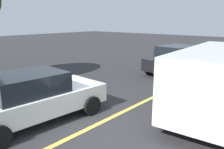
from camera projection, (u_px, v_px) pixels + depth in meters
The scene contains 5 objects.
ground_plane at pixel (95, 126), 6.83m from camera, with size 80.00×80.00×0.00m, color #2D2D30.
lane_marking_centre at pixel (148, 100), 9.05m from camera, with size 28.00×0.16×0.01m, color #E0D14C.
white_van at pixel (218, 79), 7.25m from camera, with size 5.34×2.59×2.20m.
car_white_behind_van at pixel (33, 97), 7.03m from camera, with size 4.48×2.31×1.55m.
car_black_near_curb at pixel (178, 60), 13.25m from camera, with size 4.54×2.63×1.64m.
Camera 1 is at (-4.43, -4.48, 3.10)m, focal length 36.69 mm.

